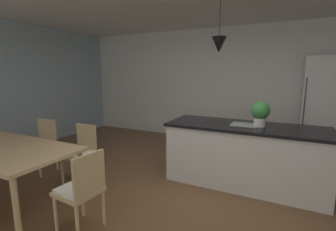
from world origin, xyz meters
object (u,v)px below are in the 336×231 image
(refrigerator, at_px, (319,108))
(potted_plant_on_island, at_px, (260,112))
(dining_table, at_px, (2,151))
(kitchen_island, at_px, (244,154))
(chair_far_right, at_px, (81,151))
(chair_far_left, at_px, (42,144))
(chair_kitchen_end, at_px, (82,189))

(refrigerator, height_order, potted_plant_on_island, refrigerator)
(dining_table, relative_size, kitchen_island, 0.88)
(chair_far_right, xyz_separation_m, refrigerator, (3.34, 2.85, 0.51))
(chair_far_left, relative_size, potted_plant_on_island, 2.45)
(chair_far_left, xyz_separation_m, chair_kitchen_end, (1.80, -0.87, 0.00))
(chair_kitchen_end, relative_size, kitchen_island, 0.39)
(chair_kitchen_end, distance_m, kitchen_island, 2.29)
(dining_table, height_order, refrigerator, refrigerator)
(chair_far_right, relative_size, potted_plant_on_island, 2.45)
(chair_kitchen_end, distance_m, potted_plant_on_island, 2.49)
(dining_table, bearing_deg, chair_far_left, 117.46)
(chair_kitchen_end, bearing_deg, chair_far_left, 154.33)
(chair_far_right, bearing_deg, dining_table, -117.19)
(potted_plant_on_island, bearing_deg, chair_far_left, -163.14)
(chair_far_left, bearing_deg, dining_table, -62.54)
(chair_kitchen_end, xyz_separation_m, potted_plant_on_island, (1.51, 1.87, 0.63))
(dining_table, bearing_deg, potted_plant_on_island, 33.07)
(chair_far_left, bearing_deg, kitchen_island, 17.79)
(dining_table, height_order, potted_plant_on_island, potted_plant_on_island)
(kitchen_island, xyz_separation_m, refrigerator, (1.10, 1.85, 0.52))
(dining_table, bearing_deg, chair_kitchen_end, -0.18)
(potted_plant_on_island, bearing_deg, kitchen_island, 180.00)
(dining_table, bearing_deg, chair_far_right, 62.81)
(chair_far_right, bearing_deg, potted_plant_on_island, 22.50)
(refrigerator, distance_m, potted_plant_on_island, 2.06)
(chair_kitchen_end, relative_size, refrigerator, 0.44)
(chair_far_left, distance_m, potted_plant_on_island, 3.52)
(kitchen_island, bearing_deg, potted_plant_on_island, -0.00)
(chair_kitchen_end, bearing_deg, refrigerator, 56.89)
(chair_far_left, bearing_deg, chair_far_right, 0.02)
(refrigerator, bearing_deg, chair_kitchen_end, -123.11)
(refrigerator, bearing_deg, potted_plant_on_island, -116.29)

